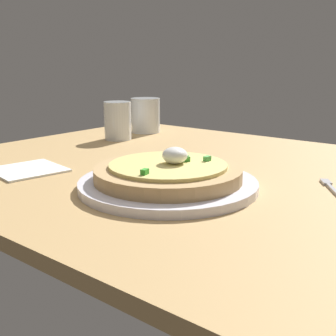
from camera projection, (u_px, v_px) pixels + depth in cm
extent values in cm
cube|color=tan|center=(190.00, 172.00, 83.81)|extent=(104.26, 83.33, 2.17)
cylinder|color=white|center=(168.00, 184.00, 69.59)|extent=(29.38, 29.38, 1.43)
cylinder|color=tan|center=(168.00, 173.00, 69.14)|extent=(24.22, 24.22, 2.18)
cylinder|color=#E0CC74|center=(168.00, 165.00, 68.80)|extent=(19.30, 19.30, 0.59)
ellipsoid|color=white|center=(175.00, 155.00, 68.44)|extent=(4.14, 4.14, 2.69)
cube|color=green|center=(145.00, 172.00, 61.99)|extent=(1.03, 1.41, 0.80)
cube|color=green|center=(186.00, 158.00, 70.61)|extent=(1.35, 1.51, 0.80)
cube|color=#4BAA4D|center=(183.00, 155.00, 73.25)|extent=(1.39, 1.51, 0.80)
cube|color=green|center=(186.00, 159.00, 69.95)|extent=(1.38, 1.51, 0.80)
cube|color=#4EAE50|center=(207.00, 158.00, 70.40)|extent=(0.87, 1.32, 0.80)
cube|color=green|center=(178.00, 160.00, 69.57)|extent=(1.49, 1.44, 0.80)
cylinder|color=silver|center=(146.00, 115.00, 123.59)|extent=(8.38, 8.38, 9.94)
cylinder|color=beige|center=(146.00, 121.00, 124.00)|extent=(7.37, 7.37, 5.80)
cylinder|color=silver|center=(118.00, 121.00, 112.15)|extent=(7.13, 7.13, 10.02)
cylinder|color=beige|center=(118.00, 127.00, 112.54)|extent=(6.28, 6.28, 6.04)
cube|color=#B7B7BC|center=(336.00, 192.00, 66.68)|extent=(5.44, 7.76, 0.50)
cube|color=#B7B7BC|center=(326.00, 182.00, 72.35)|extent=(2.72, 3.11, 0.50)
cube|color=white|center=(28.00, 170.00, 80.75)|extent=(14.14, 14.14, 0.40)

